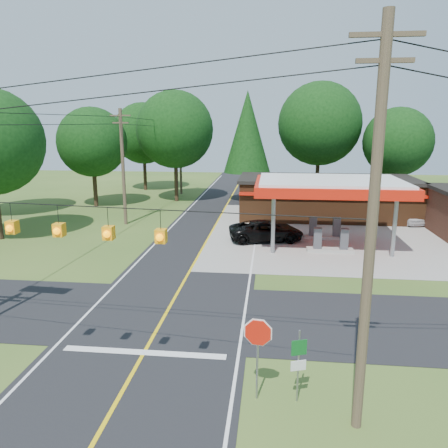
# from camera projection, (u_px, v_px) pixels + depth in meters

# --- Properties ---
(ground) EXTENTS (120.00, 120.00, 0.00)m
(ground) POSITION_uv_depth(u_px,v_px,m) (166.00, 314.00, 20.59)
(ground) COLOR #35561E
(ground) RESTS_ON ground
(main_highway) EXTENTS (8.00, 120.00, 0.02)m
(main_highway) POSITION_uv_depth(u_px,v_px,m) (166.00, 314.00, 20.59)
(main_highway) COLOR black
(main_highway) RESTS_ON ground
(cross_road) EXTENTS (70.00, 7.00, 0.02)m
(cross_road) POSITION_uv_depth(u_px,v_px,m) (166.00, 314.00, 20.59)
(cross_road) COLOR black
(cross_road) RESTS_ON ground
(lane_center_yellow) EXTENTS (0.15, 110.00, 0.00)m
(lane_center_yellow) POSITION_uv_depth(u_px,v_px,m) (166.00, 314.00, 20.59)
(lane_center_yellow) COLOR yellow
(lane_center_yellow) RESTS_ON main_highway
(gas_canopy) EXTENTS (10.60, 7.40, 4.88)m
(gas_canopy) POSITION_uv_depth(u_px,v_px,m) (330.00, 188.00, 31.26)
(gas_canopy) COLOR gray
(gas_canopy) RESTS_ON ground
(convenience_store) EXTENTS (16.40, 7.55, 3.80)m
(convenience_store) POSITION_uv_depth(u_px,v_px,m) (326.00, 197.00, 41.35)
(convenience_store) COLOR #502D16
(convenience_store) RESTS_ON ground
(utility_pole_near_right) EXTENTS (1.80, 0.30, 11.50)m
(utility_pole_near_right) POSITION_uv_depth(u_px,v_px,m) (371.00, 232.00, 11.67)
(utility_pole_near_right) COLOR #473828
(utility_pole_near_right) RESTS_ON ground
(utility_pole_far_left) EXTENTS (1.80, 0.30, 10.00)m
(utility_pole_far_left) POSITION_uv_depth(u_px,v_px,m) (123.00, 165.00, 37.69)
(utility_pole_far_left) COLOR #473828
(utility_pole_far_left) RESTS_ON ground
(utility_pole_north) EXTENTS (0.30, 0.30, 9.50)m
(utility_pole_north) POSITION_uv_depth(u_px,v_px,m) (180.00, 156.00, 54.09)
(utility_pole_north) COLOR #473828
(utility_pole_north) RESTS_ON ground
(overhead_beacons) EXTENTS (17.04, 2.04, 1.03)m
(overhead_beacons) POSITION_uv_depth(u_px,v_px,m) (82.00, 209.00, 13.48)
(overhead_beacons) COLOR black
(overhead_beacons) RESTS_ON ground
(treeline_backdrop) EXTENTS (70.27, 51.59, 13.30)m
(treeline_backdrop) POSITION_uv_depth(u_px,v_px,m) (231.00, 137.00, 42.05)
(treeline_backdrop) COLOR #332316
(treeline_backdrop) RESTS_ON ground
(suv_car) EXTENTS (6.66, 6.66, 1.56)m
(suv_car) POSITION_uv_depth(u_px,v_px,m) (266.00, 231.00, 33.15)
(suv_car) COLOR black
(suv_car) RESTS_ON ground
(sedan_car) EXTENTS (4.48, 4.48, 1.29)m
(sedan_car) POSITION_uv_depth(u_px,v_px,m) (408.00, 216.00, 38.98)
(sedan_car) COLOR white
(sedan_car) RESTS_ON ground
(octagonal_stop_sign) EXTENTS (0.97, 0.20, 2.84)m
(octagonal_stop_sign) POSITION_uv_depth(u_px,v_px,m) (258.00, 339.00, 13.81)
(octagonal_stop_sign) COLOR gray
(octagonal_stop_sign) RESTS_ON ground
(route_sign_post) EXTENTS (0.49, 0.19, 2.50)m
(route_sign_post) POSITION_uv_depth(u_px,v_px,m) (299.00, 360.00, 13.81)
(route_sign_post) COLOR gray
(route_sign_post) RESTS_ON ground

